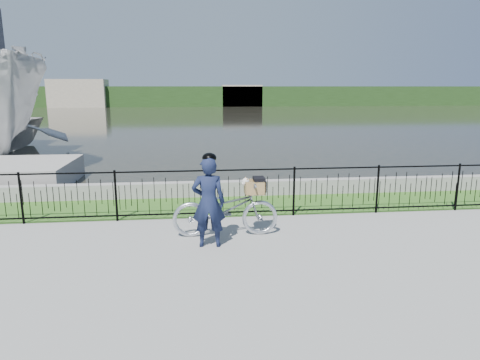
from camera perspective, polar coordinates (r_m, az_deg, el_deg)
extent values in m
plane|color=gray|center=(8.38, 2.86, -8.11)|extent=(120.00, 120.00, 0.00)
cube|color=#33601E|center=(10.83, 0.75, -3.32)|extent=(60.00, 2.00, 0.01)
plane|color=#28271F|center=(40.88, -4.32, 8.18)|extent=(120.00, 120.00, 0.00)
cube|color=gray|center=(11.75, 0.18, -1.09)|extent=(60.00, 0.30, 0.40)
cube|color=#224119|center=(67.79, -5.07, 11.07)|extent=(120.00, 6.00, 3.00)
cube|color=#A99D87|center=(67.87, -20.70, 10.76)|extent=(8.00, 4.00, 4.00)
cube|color=#A99D87|center=(66.67, 0.21, 11.18)|extent=(6.00, 3.00, 3.20)
imported|color=silver|center=(8.52, -1.97, -3.87)|extent=(2.09, 0.73, 1.10)
cube|color=black|center=(8.50, 1.95, -1.82)|extent=(0.38, 0.18, 0.02)
cube|color=olive|center=(8.50, 1.95, -1.77)|extent=(0.39, 0.31, 0.01)
cube|color=olive|center=(8.61, 1.82, -0.71)|extent=(0.39, 0.01, 0.27)
cube|color=olive|center=(8.32, 2.09, -1.17)|extent=(0.39, 0.02, 0.27)
cube|color=olive|center=(8.49, 3.22, -0.91)|extent=(0.02, 0.31, 0.27)
cube|color=olive|center=(8.44, 0.68, -0.97)|extent=(0.02, 0.31, 0.27)
cube|color=black|center=(8.44, 2.55, 0.17)|extent=(0.22, 0.33, 0.06)
cube|color=black|center=(8.49, 3.34, -0.73)|extent=(0.02, 0.33, 0.22)
ellipsoid|color=silver|center=(8.46, 1.82, -0.97)|extent=(0.31, 0.22, 0.20)
sphere|color=silver|center=(8.40, 0.78, -0.23)|extent=(0.15, 0.15, 0.15)
sphere|color=silver|center=(8.38, 0.46, -0.47)|extent=(0.07, 0.07, 0.07)
sphere|color=black|center=(8.37, 0.30, -0.52)|extent=(0.02, 0.02, 0.02)
cone|color=#AA7947|center=(8.44, 0.74, 0.25)|extent=(0.06, 0.08, 0.08)
cone|color=#AA7947|center=(8.35, 0.95, 0.11)|extent=(0.06, 0.08, 0.08)
imported|color=#141C38|center=(7.89, -4.22, -2.99)|extent=(0.64, 0.43, 1.69)
ellipsoid|color=black|center=(7.71, -4.32, 2.94)|extent=(0.26, 0.29, 0.18)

